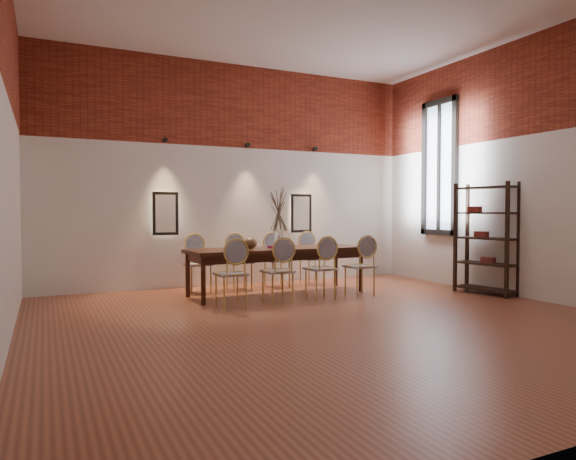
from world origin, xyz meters
name	(u,v)px	position (x,y,z in m)	size (l,w,h in m)	color
floor	(333,321)	(0.00, 0.00, -0.01)	(7.00, 7.00, 0.02)	#9C5338
wall_back	(235,175)	(0.00, 3.55, 2.00)	(7.00, 0.10, 4.00)	silver
wall_right	(537,167)	(3.55, 0.00, 2.00)	(0.10, 7.00, 4.00)	silver
brick_band_back	(236,106)	(0.00, 3.48, 3.25)	(7.00, 0.02, 1.50)	maroon
brick_band_left	(3,1)	(-3.48, 0.00, 3.25)	(0.02, 7.00, 1.50)	maroon
brick_band_right	(535,83)	(3.48, 0.00, 3.25)	(0.02, 7.00, 1.50)	maroon
niche_left	(165,214)	(-1.30, 3.45, 1.30)	(0.36, 0.06, 0.66)	#FFEAC6
niche_right	(300,213)	(1.30, 3.45, 1.30)	(0.36, 0.06, 0.66)	#FFEAC6
spot_fixture_left	(165,140)	(-1.30, 3.42, 2.55)	(0.08, 0.08, 0.10)	black
spot_fixture_mid	(248,145)	(0.20, 3.42, 2.55)	(0.08, 0.08, 0.10)	black
spot_fixture_right	(315,149)	(1.60, 3.42, 2.55)	(0.08, 0.08, 0.10)	black
window_glass	(440,167)	(3.46, 2.00, 2.15)	(0.02, 0.78, 2.38)	silver
window_frame	(439,167)	(3.44, 2.00, 2.15)	(0.08, 0.90, 2.50)	black
window_mullion	(439,167)	(3.44, 2.00, 2.15)	(0.06, 0.06, 2.40)	black
dining_table	(277,271)	(0.21, 2.13, 0.38)	(2.89, 0.93, 0.75)	#36170C
chair_near_a	(231,274)	(-0.84, 1.35, 0.47)	(0.44, 0.44, 0.94)	tan
chair_near_b	(278,271)	(-0.12, 1.37, 0.47)	(0.44, 0.44, 0.94)	tan
chair_near_c	(320,269)	(0.60, 1.40, 0.47)	(0.44, 0.44, 0.94)	tan
chair_near_d	(360,266)	(1.33, 1.42, 0.47)	(0.44, 0.44, 0.94)	tan
chair_far_a	(198,264)	(-0.90, 2.84, 0.47)	(0.44, 0.44, 0.94)	tan
chair_far_b	(239,262)	(-0.17, 2.86, 0.47)	(0.44, 0.44, 0.94)	tan
chair_far_c	(277,260)	(0.55, 2.89, 0.47)	(0.44, 0.44, 0.94)	tan
chair_far_d	(312,259)	(1.27, 2.91, 0.47)	(0.44, 0.44, 0.94)	tan
vase	(279,238)	(0.24, 2.13, 0.90)	(0.14, 0.14, 0.30)	silver
dried_branches	(279,211)	(0.24, 2.13, 1.35)	(0.50, 0.50, 0.70)	brown
bowl	(249,243)	(-0.29, 2.06, 0.84)	(0.24, 0.24, 0.18)	brown
book	(277,247)	(0.22, 2.15, 0.77)	(0.26, 0.18, 0.03)	#93145E
shelving_rack	(486,238)	(3.28, 0.71, 0.90)	(0.38, 1.00, 1.80)	black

